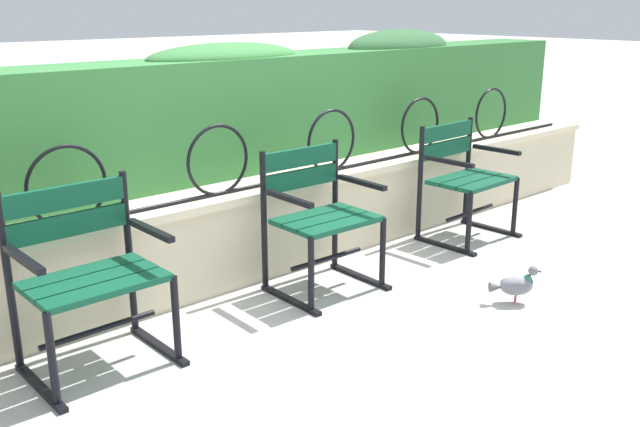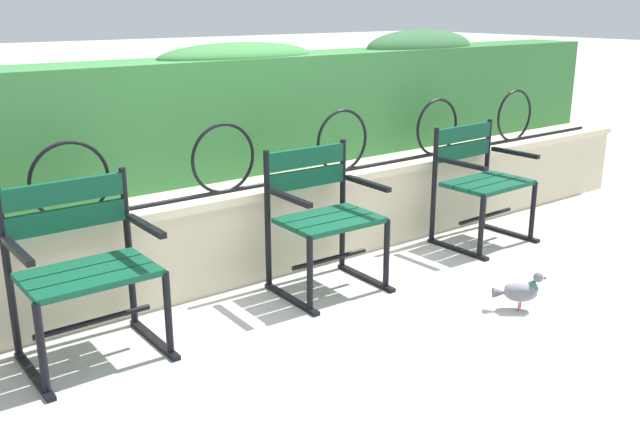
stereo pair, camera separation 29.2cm
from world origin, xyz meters
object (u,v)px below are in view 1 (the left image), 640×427
at_px(park_chair_right, 463,176).
at_px(park_chair_centre, 318,214).
at_px(pigeon_far_side, 516,285).
at_px(park_chair_left, 87,271).

bearing_deg(park_chair_right, park_chair_centre, -179.45).
height_order(park_chair_right, pigeon_far_side, park_chair_right).
xyz_separation_m(park_chair_centre, pigeon_far_side, (0.67, -0.94, -0.35)).
height_order(park_chair_centre, pigeon_far_side, park_chair_centre).
bearing_deg(pigeon_far_side, park_chair_left, 155.53).
height_order(park_chair_centre, park_chair_right, park_chair_centre).
bearing_deg(park_chair_centre, pigeon_far_side, -54.41).
bearing_deg(park_chair_right, park_chair_left, 180.00).
relative_size(park_chair_centre, pigeon_far_side, 3.41).
height_order(park_chair_left, park_chair_centre, park_chair_left).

